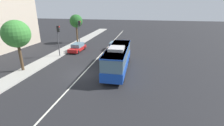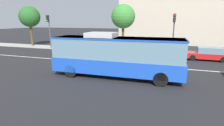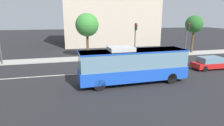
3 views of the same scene
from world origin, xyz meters
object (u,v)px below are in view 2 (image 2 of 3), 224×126
(street_tree_kerbside_left, at_px, (123,17))
(street_tree_kerbside_centre, at_px, (30,17))
(transit_bus, at_px, (116,54))
(traffic_light_far_corner, at_px, (174,27))
(traffic_light_near_corner, at_px, (49,26))
(sedan_red_ahead, at_px, (208,54))

(street_tree_kerbside_left, xyz_separation_m, street_tree_kerbside_centre, (-16.03, -0.42, 0.06))
(street_tree_kerbside_centre, bearing_deg, transit_bus, -32.30)
(street_tree_kerbside_left, relative_size, street_tree_kerbside_centre, 0.99)
(traffic_light_far_corner, relative_size, street_tree_kerbside_centre, 0.78)
(traffic_light_near_corner, xyz_separation_m, street_tree_kerbside_left, (11.29, 1.87, 1.31))
(street_tree_kerbside_left, bearing_deg, sedan_red_ahead, -16.82)
(traffic_light_near_corner, bearing_deg, street_tree_kerbside_left, 105.07)
(traffic_light_near_corner, height_order, street_tree_kerbside_centre, street_tree_kerbside_centre)
(transit_bus, bearing_deg, street_tree_kerbside_centre, 146.42)
(sedan_red_ahead, bearing_deg, traffic_light_far_corner, -19.63)
(transit_bus, height_order, sedan_red_ahead, transit_bus)
(transit_bus, xyz_separation_m, street_tree_kerbside_left, (-2.68, 12.25, 3.06))
(transit_bus, bearing_deg, traffic_light_far_corner, 66.94)
(street_tree_kerbside_centre, bearing_deg, street_tree_kerbside_left, 1.50)
(sedan_red_ahead, relative_size, street_tree_kerbside_left, 0.69)
(transit_bus, bearing_deg, traffic_light_near_corner, 142.11)
(traffic_light_far_corner, distance_m, street_tree_kerbside_left, 7.22)
(street_tree_kerbside_left, distance_m, street_tree_kerbside_centre, 16.04)
(sedan_red_ahead, distance_m, street_tree_kerbside_left, 11.91)
(transit_bus, distance_m, traffic_light_near_corner, 17.50)
(traffic_light_near_corner, relative_size, street_tree_kerbside_left, 0.79)
(sedan_red_ahead, xyz_separation_m, traffic_light_far_corner, (-3.80, 1.48, 2.84))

